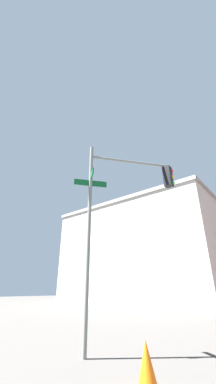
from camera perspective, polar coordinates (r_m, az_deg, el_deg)
The scene contains 3 objects.
traffic_signal_near at distance 7.51m, azimuth 5.04°, elevation -1.25°, with size 2.36×2.97×6.29m.
building_stucco at distance 33.02m, azimuth 12.84°, elevation -16.21°, with size 19.41×19.82×11.48m.
traffic_cone at distance 5.09m, azimuth 10.00°, elevation -37.52°, with size 0.36×0.36×0.71m, color orange.
Camera 1 is at (-2.62, -11.39, 1.57)m, focal length 20.51 mm.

